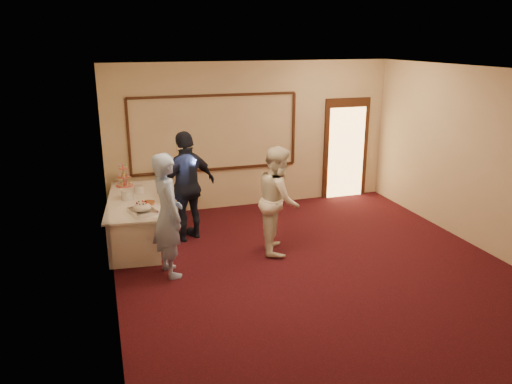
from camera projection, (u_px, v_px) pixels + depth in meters
floor at (320, 274)px, 7.59m from camera, size 7.00×7.00×0.00m
room_walls at (326, 143)px, 6.99m from camera, size 6.04×7.04×3.02m
wall_molding at (215, 133)px, 10.04m from camera, size 3.45×0.04×1.55m
doorway at (346, 149)px, 11.03m from camera, size 1.05×0.07×2.20m
buffet_table at (136, 220)px, 8.71m from camera, size 1.14×2.40×0.77m
pavlova_tray at (142, 209)px, 7.89m from camera, size 0.46×0.53×0.18m
cupcake_stand at (124, 177)px, 9.33m from camera, size 0.32×0.32×0.46m
plate_stack_a at (127, 195)px, 8.56m from camera, size 0.21×0.21×0.18m
plate_stack_b at (139, 190)px, 8.91m from camera, size 0.17×0.17×0.14m
tart at (149, 203)px, 8.32m from camera, size 0.25×0.25×0.05m
man at (168, 215)px, 7.33m from camera, size 0.58×0.76×1.88m
woman at (278, 200)px, 8.20m from camera, size 0.88×1.01×1.78m
guest at (187, 186)px, 8.66m from camera, size 1.23×0.91×1.94m
camera_flash at (194, 161)px, 8.46m from camera, size 0.07×0.05×0.05m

